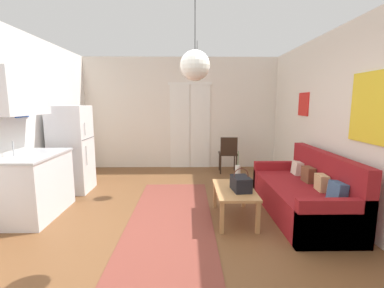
# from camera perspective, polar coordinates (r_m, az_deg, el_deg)

# --- Properties ---
(ground_plane) EXTENTS (5.29, 7.55, 0.10)m
(ground_plane) POSITION_cam_1_polar(r_m,az_deg,el_deg) (3.57, -3.75, -19.20)
(ground_plane) COLOR brown
(wall_back) EXTENTS (4.89, 0.13, 2.71)m
(wall_back) POSITION_cam_1_polar(r_m,az_deg,el_deg) (6.68, -2.31, 6.44)
(wall_back) COLOR silver
(wall_back) RESTS_ON ground_plane
(wall_right) EXTENTS (0.12, 7.15, 2.71)m
(wall_right) POSITION_cam_1_polar(r_m,az_deg,el_deg) (3.86, 34.28, 3.29)
(wall_right) COLOR silver
(wall_right) RESTS_ON ground_plane
(area_rug) EXTENTS (1.15, 3.32, 0.01)m
(area_rug) POSITION_cam_1_polar(r_m,az_deg,el_deg) (3.84, -4.65, -16.18)
(area_rug) COLOR brown
(area_rug) RESTS_ON ground_plane
(couch) EXTENTS (0.87, 1.98, 0.92)m
(couch) POSITION_cam_1_polar(r_m,az_deg,el_deg) (4.29, 23.08, -10.08)
(couch) COLOR maroon
(couch) RESTS_ON ground_plane
(coffee_table) EXTENTS (0.53, 0.94, 0.44)m
(coffee_table) POSITION_cam_1_polar(r_m,az_deg,el_deg) (3.83, 9.03, -10.21)
(coffee_table) COLOR #B27F4C
(coffee_table) RESTS_ON ground_plane
(bamboo_vase) EXTENTS (0.08, 0.08, 0.48)m
(bamboo_vase) POSITION_cam_1_polar(r_m,az_deg,el_deg) (4.05, 9.72, -6.33)
(bamboo_vase) COLOR beige
(bamboo_vase) RESTS_ON coffee_table
(handbag) EXTENTS (0.26, 0.34, 0.31)m
(handbag) POSITION_cam_1_polar(r_m,az_deg,el_deg) (3.70, 10.39, -8.28)
(handbag) COLOR black
(handbag) RESTS_ON coffee_table
(refrigerator) EXTENTS (0.64, 0.62, 1.57)m
(refrigerator) POSITION_cam_1_polar(r_m,az_deg,el_deg) (5.33, -24.30, -0.99)
(refrigerator) COLOR white
(refrigerator) RESTS_ON ground_plane
(kitchen_counter) EXTENTS (0.60, 1.12, 2.07)m
(kitchen_counter) POSITION_cam_1_polar(r_m,az_deg,el_deg) (4.40, -30.83, -3.35)
(kitchen_counter) COLOR silver
(kitchen_counter) RESTS_ON ground_plane
(accent_chair) EXTENTS (0.44, 0.42, 0.85)m
(accent_chair) POSITION_cam_1_polar(r_m,az_deg,el_deg) (6.21, 7.75, -1.77)
(accent_chair) COLOR black
(accent_chair) RESTS_ON ground_plane
(pendant_lamp_near) EXTENTS (0.30, 0.30, 0.87)m
(pendant_lamp_near) POSITION_cam_1_polar(r_m,az_deg,el_deg) (2.73, 0.63, 16.43)
(pendant_lamp_near) COLOR black
(pendant_lamp_far) EXTENTS (0.25, 0.25, 0.70)m
(pendant_lamp_far) POSITION_cam_1_polar(r_m,az_deg,el_deg) (4.96, 1.08, 14.72)
(pendant_lamp_far) COLOR black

